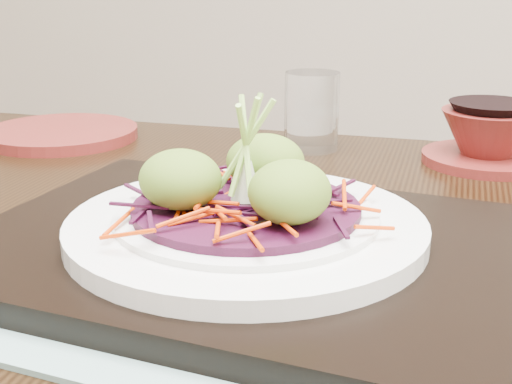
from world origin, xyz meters
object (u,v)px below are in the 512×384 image
(dining_table, at_px, (306,341))
(white_plate, at_px, (246,226))
(terracotta_side_plate, at_px, (61,133))
(water_glass, at_px, (312,111))
(terracotta_bowl_set, at_px, (488,140))
(serving_tray, at_px, (246,248))

(dining_table, bearing_deg, white_plate, -119.98)
(terracotta_side_plate, xyz_separation_m, water_glass, (0.30, 0.06, 0.04))
(terracotta_bowl_set, bearing_deg, water_glass, -178.15)
(white_plate, height_order, terracotta_side_plate, white_plate)
(terracotta_bowl_set, bearing_deg, dining_table, -112.49)
(dining_table, xyz_separation_m, white_plate, (-0.03, -0.06, 0.12))
(dining_table, xyz_separation_m, terracotta_side_plate, (-0.38, 0.22, 0.10))
(dining_table, height_order, serving_tray, serving_tray)
(serving_tray, bearing_deg, dining_table, 66.22)
(terracotta_bowl_set, bearing_deg, white_plate, -113.05)
(white_plate, distance_m, terracotta_side_plate, 0.45)
(terracotta_bowl_set, bearing_deg, terracotta_side_plate, -172.46)
(white_plate, bearing_deg, dining_table, 64.42)
(white_plate, bearing_deg, terracotta_side_plate, 141.70)
(white_plate, bearing_deg, terracotta_bowl_set, 66.95)
(white_plate, bearing_deg, serving_tray, -90.00)
(terracotta_bowl_set, bearing_deg, serving_tray, -113.05)
(serving_tray, xyz_separation_m, white_plate, (0.00, 0.00, 0.02))
(serving_tray, bearing_deg, terracotta_bowl_set, 68.76)
(water_glass, bearing_deg, terracotta_side_plate, -168.84)
(dining_table, bearing_deg, water_glass, 101.52)
(terracotta_side_plate, relative_size, water_glass, 2.08)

